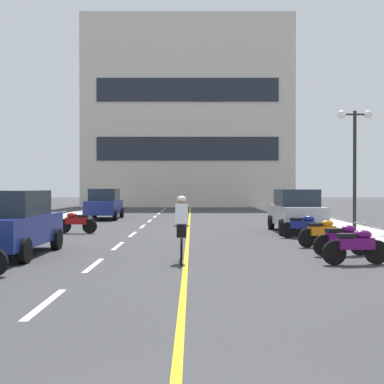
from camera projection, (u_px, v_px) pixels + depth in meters
ground_plane at (182, 228)px, 23.15m from camera, size 140.00×140.00×0.00m
curb_left at (46, 222)px, 26.13m from camera, size 2.40×72.00×0.12m
curb_right at (319, 222)px, 26.16m from camera, size 2.40×72.00×0.12m
lane_dash_1 at (44, 303)px, 8.14m from camera, size 0.14×2.20×0.01m
lane_dash_2 at (92, 265)px, 12.14m from camera, size 0.14×2.20×0.01m
lane_dash_3 at (117, 246)px, 16.14m from camera, size 0.14×2.20×0.01m
lane_dash_4 at (131, 234)px, 20.14m from camera, size 0.14×2.20×0.01m
lane_dash_5 at (141, 226)px, 24.14m from camera, size 0.14×2.20×0.01m
lane_dash_6 at (148, 221)px, 28.14m from camera, size 0.14×2.20×0.01m
lane_dash_7 at (154, 217)px, 32.14m from camera, size 0.14×2.20×0.01m
lane_dash_8 at (158, 213)px, 36.14m from camera, size 0.14×2.20×0.01m
lane_dash_9 at (161, 211)px, 40.14m from camera, size 0.14×2.20×0.01m
lane_dash_10 at (164, 209)px, 44.14m from camera, size 0.14×2.20×0.01m
lane_dash_11 at (166, 207)px, 48.14m from camera, size 0.14×2.20×0.01m
centre_line_yellow at (188, 223)px, 26.15m from camera, size 0.12×66.00×0.01m
office_building at (187, 116)px, 51.65m from camera, size 20.54×9.30×18.60m
street_lamp_mid at (353, 142)px, 20.80m from camera, size 1.46×0.36×5.02m
parked_car_near at (10, 223)px, 13.80m from camera, size 1.98×4.23×1.82m
parked_car_mid at (295, 211)px, 21.15m from camera, size 1.93×4.21×1.82m
parked_car_far at (103, 204)px, 29.79m from camera, size 1.95×4.22×1.82m
motorcycle_4 at (355, 245)px, 12.25m from camera, size 1.70×0.60×0.92m
motorcycle_5 at (341, 239)px, 13.81m from camera, size 1.68×0.64×0.92m
motorcycle_6 at (321, 232)px, 15.90m from camera, size 1.64×0.80×0.92m
motorcycle_7 at (302, 226)px, 18.47m from camera, size 1.66×0.72×0.92m
motorcycle_8 at (75, 222)px, 20.50m from camera, size 1.70×0.60×0.92m
cyclist_rider at (180, 227)px, 12.68m from camera, size 0.42×1.77×1.71m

